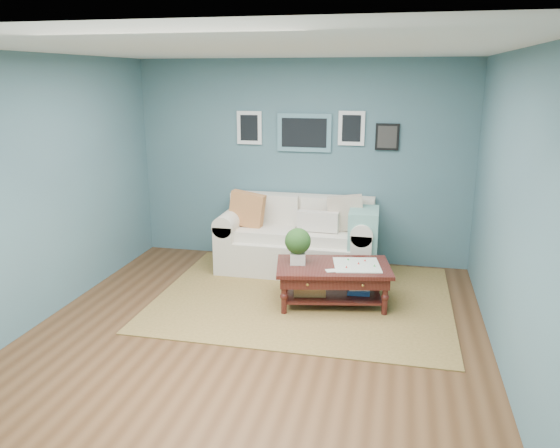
# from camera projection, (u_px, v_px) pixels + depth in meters

# --- Properties ---
(room_shell) EXTENTS (5.00, 5.02, 2.70)m
(room_shell) POSITION_uv_depth(u_px,v_px,m) (254.00, 201.00, 5.03)
(room_shell) COLOR brown
(room_shell) RESTS_ON ground
(area_rug) EXTENTS (3.30, 2.64, 0.01)m
(area_rug) POSITION_uv_depth(u_px,v_px,m) (304.00, 297.00, 6.29)
(area_rug) COLOR brown
(area_rug) RESTS_ON ground
(loveseat) EXTENTS (2.04, 0.93, 1.05)m
(loveseat) POSITION_uv_depth(u_px,v_px,m) (304.00, 239.00, 7.10)
(loveseat) COLOR white
(loveseat) RESTS_ON ground
(coffee_table) EXTENTS (1.35, 0.94, 0.87)m
(coffee_table) POSITION_uv_depth(u_px,v_px,m) (327.00, 272.00, 6.02)
(coffee_table) COLOR #350E0A
(coffee_table) RESTS_ON ground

